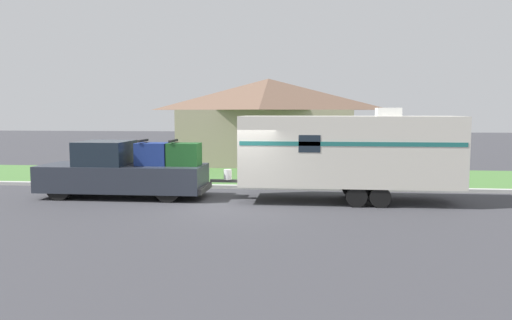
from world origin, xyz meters
TOP-DOWN VIEW (x-y plane):
  - ground_plane at (0.00, 0.00)m, footprint 120.00×120.00m
  - curb_strip at (0.00, 3.75)m, footprint 80.00×0.30m
  - lawn_strip at (0.00, 7.40)m, footprint 80.00×7.00m
  - house_across_street at (-0.16, 14.43)m, footprint 10.38×8.29m
  - pickup_truck at (-4.31, 1.35)m, footprint 6.02×2.06m
  - travel_trailer at (3.65, 1.35)m, footprint 8.48×2.40m
  - mailbox at (-3.38, 4.76)m, footprint 0.48×0.20m

SIDE VIEW (x-z plane):
  - ground_plane at x=0.00m, z-range 0.00..0.00m
  - lawn_strip at x=0.00m, z-range 0.00..0.03m
  - curb_strip at x=0.00m, z-range 0.00..0.14m
  - pickup_truck at x=-4.31m, z-range -0.12..1.98m
  - mailbox at x=-3.38m, z-range 0.36..1.70m
  - travel_trailer at x=3.65m, z-range 0.15..3.37m
  - house_across_street at x=-0.16m, z-range 0.09..5.16m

